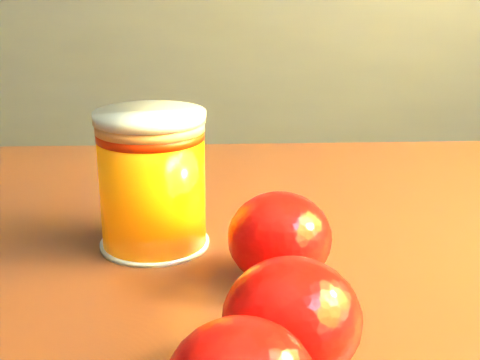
# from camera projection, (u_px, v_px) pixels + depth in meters

# --- Properties ---
(juice_glass) EXTENTS (0.08, 0.08, 0.10)m
(juice_glass) POSITION_uv_depth(u_px,v_px,m) (152.00, 181.00, 0.49)
(juice_glass) COLOR orange
(juice_glass) RESTS_ON table
(orange_front) EXTENTS (0.09, 0.09, 0.06)m
(orange_front) POSITION_uv_depth(u_px,v_px,m) (292.00, 319.00, 0.34)
(orange_front) COLOR #FF0D05
(orange_front) RESTS_ON table
(orange_back) EXTENTS (0.08, 0.08, 0.06)m
(orange_back) POSITION_uv_depth(u_px,v_px,m) (280.00, 238.00, 0.44)
(orange_back) COLOR #FF0D05
(orange_back) RESTS_ON table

